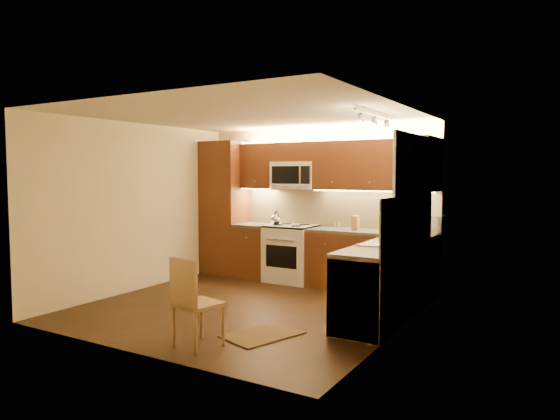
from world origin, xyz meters
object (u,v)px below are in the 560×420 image
Objects in this scene: knife_block at (355,223)px; sink at (389,237)px; microwave at (295,175)px; soap_bottle at (402,235)px; stove at (291,253)px; dining_chair at (198,302)px; toaster_oven at (428,224)px; kettle at (276,218)px.

sink is at bearing -60.62° from knife_block.
knife_block is (-0.92, 1.18, 0.03)m from sink.
microwave is 2.44m from soap_bottle.
soap_bottle is at bearing -23.13° from stove.
dining_chair is (-1.37, -2.31, -0.53)m from soap_bottle.
microwave is 2.48m from sink.
sink is 0.94× the size of dining_chair.
sink is 1.32m from toaster_oven.
microwave reaches higher than sink.
stove is 2.35m from sink.
kettle is at bearing 119.44° from dining_chair.
toaster_oven reaches higher than sink.
knife_block reaches higher than stove.
toaster_oven is at bearing 99.74° from soap_bottle.
stove is 1.00× the size of dining_chair.
sink reaches higher than stove.
soap_bottle is (2.34, -0.83, -0.05)m from kettle.
microwave is at bearing 166.41° from soap_bottle.
toaster_oven is (0.14, 1.31, 0.05)m from sink.
microwave reaches higher than stove.
dining_chair is (0.72, -3.34, -1.26)m from microwave.
sink is 2.02× the size of toaster_oven.
soap_bottle is at bearing -26.28° from kettle.
kettle is (-0.25, -0.20, -0.69)m from microwave.
knife_block reaches higher than soap_bottle.
knife_block is at bearing -4.00° from microwave.
soap_bottle reaches higher than dining_chair.
sink is at bearing -98.71° from soap_bottle.
knife_block is (1.08, 0.06, 0.55)m from stove.
knife_block is (-1.06, -0.13, -0.02)m from toaster_oven.
soap_bottle is at bearing -51.75° from knife_block.
stove is 1.21× the size of microwave.
knife_block is at bearing -174.98° from toaster_oven.
stove is 1.07× the size of sink.
kettle is 1.05× the size of knife_block.
kettle is 0.53× the size of toaster_oven.
toaster_oven is 1.08m from soap_bottle.
kettle reaches higher than sink.
soap_bottle is at bearing 68.69° from sink.
stove is 5.37× the size of soap_bottle.
microwave reaches higher than soap_bottle.
toaster_oven reaches higher than dining_chair.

